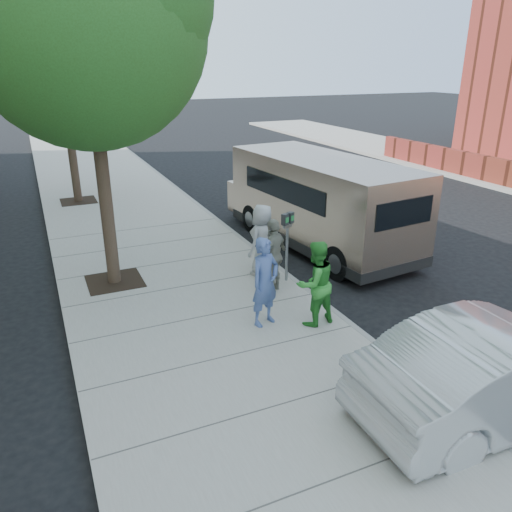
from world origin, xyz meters
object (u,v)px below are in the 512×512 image
tree_near (87,16)px  sedan (503,369)px  parking_meter (287,232)px  van (318,200)px  person_gray_shirt (262,240)px  tree_far (61,58)px  person_striped_polo (274,256)px  person_officer (265,282)px  person_green_shirt (315,283)px

tree_near → sedan: bearing=-57.4°
parking_meter → van: size_ratio=0.24×
parking_meter → person_gray_shirt: bearing=97.3°
tree_far → sedan: bearing=-73.4°
tree_near → person_striped_polo: 5.80m
parking_meter → van: 2.93m
person_officer → person_gray_shirt: 2.34m
tree_far → person_striped_polo: size_ratio=4.03×
tree_near → tree_far: 7.63m
tree_near → person_gray_shirt: (3.16, -0.99, -4.57)m
van → person_gray_shirt: van is taller
tree_near → person_officer: bearing=-54.6°
sedan → person_green_shirt: person_green_shirt is taller
tree_far → van: tree_far is taller
tree_far → sedan: size_ratio=1.44×
tree_near → tree_far: (-0.00, 7.60, -0.66)m
tree_far → parking_meter: size_ratio=4.11×
parking_meter → person_green_shirt: bearing=-127.3°
person_gray_shirt → person_striped_polo: (-0.16, -0.91, -0.02)m
parking_meter → person_striped_polo: person_striped_polo is taller
van → sedan: (-1.29, -7.23, -0.54)m
tree_far → van: 9.65m
person_gray_shirt → person_officer: bearing=33.8°
person_green_shirt → person_striped_polo: person_green_shirt is taller
tree_far → person_officer: (2.22, -10.73, -3.89)m
person_officer → person_gray_shirt: size_ratio=1.02×
person_gray_shirt → tree_far: bearing=-102.3°
person_officer → person_gray_shirt: person_officer is taller
van → person_green_shirt: bearing=-127.1°
person_officer → person_green_shirt: bearing=-43.3°
parking_meter → van: (2.04, 2.11, -0.01)m
van → person_officer: (-3.32, -3.70, -0.28)m
person_green_shirt → person_officer: bearing=-31.2°
tree_far → parking_meter: bearing=-69.0°
parking_meter → van: bearing=21.4°
parking_meter → person_striped_polo: bearing=-169.3°
sedan → parking_meter: bearing=8.8°
tree_far → person_gray_shirt: bearing=-69.8°
person_officer → person_gray_shirt: (0.94, 2.14, -0.02)m
parking_meter → sedan: bearing=-106.2°
sedan → person_green_shirt: 3.39m
parking_meter → sedan: size_ratio=0.35×
tree_far → person_gray_shirt: 9.95m
van → person_striped_polo: (-2.54, -2.47, -0.32)m
person_gray_shirt → person_striped_polo: size_ratio=1.03×
tree_near → sedan: size_ratio=1.67×
person_green_shirt → tree_far: bearing=-81.9°
van → person_striped_polo: 3.56m
person_gray_shirt → person_green_shirt: bearing=55.3°
tree_near → person_gray_shirt: size_ratio=4.54×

